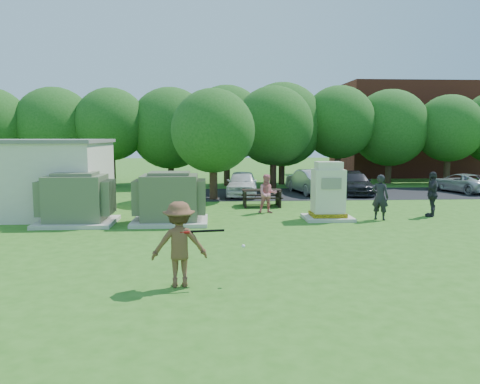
{
  "coord_description": "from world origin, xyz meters",
  "views": [
    {
      "loc": [
        -1.16,
        -14.29,
        3.52
      ],
      "look_at": [
        0.0,
        4.0,
        1.3
      ],
      "focal_mm": 35.0,
      "sensor_mm": 36.0,
      "label": 1
    }
  ],
  "objects": [
    {
      "name": "batter",
      "position": [
        -1.9,
        -3.56,
        1.0
      ],
      "size": [
        1.36,
        0.87,
        2.01
      ],
      "primitive_type": "imported",
      "rotation": [
        0.0,
        0.0,
        3.24
      ],
      "color": "brown",
      "rests_on": "ground"
    },
    {
      "name": "car_silver_a",
      "position": [
        4.86,
        13.73,
        0.75
      ],
      "size": [
        2.33,
        4.74,
        1.49
      ],
      "primitive_type": "imported",
      "rotation": [
        0.0,
        0.0,
        3.31
      ],
      "color": "#A2A3A7",
      "rests_on": "ground"
    },
    {
      "name": "brick_building",
      "position": [
        18.0,
        27.0,
        4.0
      ],
      "size": [
        15.0,
        8.0,
        8.0
      ],
      "primitive_type": "cube",
      "color": "maroon",
      "rests_on": "ground"
    },
    {
      "name": "car_dark",
      "position": [
        7.51,
        13.33,
        0.65
      ],
      "size": [
        2.26,
        4.65,
        1.3
      ],
      "primitive_type": "imported",
      "rotation": [
        0.0,
        0.0,
        -0.1
      ],
      "color": "black",
      "rests_on": "ground"
    },
    {
      "name": "person_at_picnic",
      "position": [
        1.42,
        6.62,
        0.89
      ],
      "size": [
        0.86,
        0.67,
        1.78
      ],
      "primitive_type": "imported",
      "rotation": [
        0.0,
        0.0,
        0.0
      ],
      "color": "#DF7683",
      "rests_on": "ground"
    },
    {
      "name": "transformer_left",
      "position": [
        -6.5,
        4.5,
        0.97
      ],
      "size": [
        3.0,
        2.4,
        2.07
      ],
      "color": "beige",
      "rests_on": "ground"
    },
    {
      "name": "transformer_right",
      "position": [
        -2.8,
        4.5,
        0.97
      ],
      "size": [
        3.0,
        2.4,
        2.07
      ],
      "color": "beige",
      "rests_on": "ground"
    },
    {
      "name": "picnic_table",
      "position": [
        1.38,
        8.77,
        0.52
      ],
      "size": [
        1.96,
        1.47,
        0.84
      ],
      "color": "black",
      "rests_on": "ground"
    },
    {
      "name": "ground",
      "position": [
        0.0,
        0.0,
        0.0
      ],
      "size": [
        120.0,
        120.0,
        0.0
      ],
      "primitive_type": "plane",
      "color": "#2D6619",
      "rests_on": "ground"
    },
    {
      "name": "person_walking_right",
      "position": [
        8.48,
        5.32,
        0.98
      ],
      "size": [
        1.05,
        1.22,
        1.97
      ],
      "primitive_type": "imported",
      "rotation": [
        0.0,
        0.0,
        4.1
      ],
      "color": "#27272C",
      "rests_on": "ground"
    },
    {
      "name": "car_silver_b",
      "position": [
        14.48,
        13.89,
        0.58
      ],
      "size": [
        3.12,
        4.6,
        1.17
      ],
      "primitive_type": "imported",
      "rotation": [
        0.0,
        0.0,
        3.45
      ],
      "color": "#BBBBC0",
      "rests_on": "ground"
    },
    {
      "name": "batting_equipment",
      "position": [
        -1.22,
        -3.61,
        1.25
      ],
      "size": [
        1.52,
        0.36,
        0.48
      ],
      "color": "black",
      "rests_on": "ground"
    },
    {
      "name": "car_white",
      "position": [
        0.69,
        12.94,
        0.73
      ],
      "size": [
        2.14,
        4.45,
        1.46
      ],
      "primitive_type": "imported",
      "rotation": [
        0.0,
        0.0,
        -0.1
      ],
      "color": "white",
      "rests_on": "ground"
    },
    {
      "name": "tree_row",
      "position": [
        1.75,
        18.5,
        4.15
      ],
      "size": [
        41.3,
        13.3,
        7.3
      ],
      "color": "#47301E",
      "rests_on": "ground"
    },
    {
      "name": "generator_cabinet",
      "position": [
        3.76,
        4.88,
        1.07
      ],
      "size": [
        2.0,
        1.64,
        2.44
      ],
      "color": "beige",
      "rests_on": "ground"
    },
    {
      "name": "person_by_generator",
      "position": [
        5.91,
        4.64,
        0.96
      ],
      "size": [
        0.83,
        0.78,
        1.91
      ],
      "primitive_type": "imported",
      "rotation": [
        0.0,
        0.0,
        2.52
      ],
      "color": "black",
      "rests_on": "ground"
    },
    {
      "name": "parking_strip",
      "position": [
        7.0,
        13.5,
        0.01
      ],
      "size": [
        20.0,
        6.0,
        0.01
      ],
      "primitive_type": "cube",
      "color": "#232326",
      "rests_on": "ground"
    }
  ]
}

